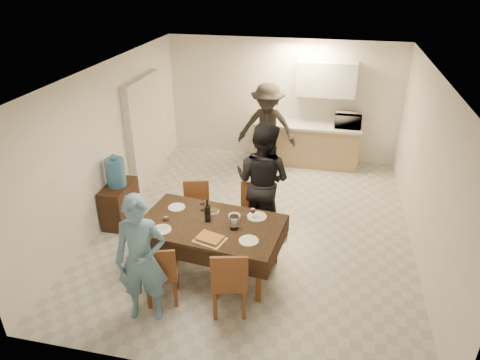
# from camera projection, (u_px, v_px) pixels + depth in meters

# --- Properties ---
(floor) EXTENTS (5.00, 6.00, 0.02)m
(floor) POSITION_uv_depth(u_px,v_px,m) (256.00, 225.00, 7.26)
(floor) COLOR #B8B9B4
(floor) RESTS_ON ground
(ceiling) EXTENTS (5.00, 6.00, 0.02)m
(ceiling) POSITION_uv_depth(u_px,v_px,m) (260.00, 72.00, 6.06)
(ceiling) COLOR white
(ceiling) RESTS_ON wall_back
(wall_back) EXTENTS (5.00, 0.02, 2.60)m
(wall_back) POSITION_uv_depth(u_px,v_px,m) (282.00, 100.00, 9.26)
(wall_back) COLOR white
(wall_back) RESTS_ON floor
(wall_front) EXTENTS (5.00, 0.02, 2.60)m
(wall_front) POSITION_uv_depth(u_px,v_px,m) (203.00, 281.00, 4.06)
(wall_front) COLOR white
(wall_front) RESTS_ON floor
(wall_left) EXTENTS (0.02, 6.00, 2.60)m
(wall_left) POSITION_uv_depth(u_px,v_px,m) (111.00, 142.00, 7.13)
(wall_left) COLOR white
(wall_left) RESTS_ON floor
(wall_right) EXTENTS (0.02, 6.00, 2.60)m
(wall_right) POSITION_uv_depth(u_px,v_px,m) (428.00, 170.00, 6.19)
(wall_right) COLOR white
(wall_right) RESTS_ON floor
(stub_partition) EXTENTS (0.15, 1.40, 2.10)m
(stub_partition) POSITION_uv_depth(u_px,v_px,m) (146.00, 132.00, 8.27)
(stub_partition) COLOR beige
(stub_partition) RESTS_ON floor
(kitchen_base_cabinet) EXTENTS (2.20, 0.60, 0.86)m
(kitchen_base_cabinet) POSITION_uv_depth(u_px,v_px,m) (306.00, 145.00, 9.27)
(kitchen_base_cabinet) COLOR #9E825F
(kitchen_base_cabinet) RESTS_ON floor
(kitchen_worktop) EXTENTS (2.24, 0.64, 0.05)m
(kitchen_worktop) POSITION_uv_depth(u_px,v_px,m) (307.00, 125.00, 9.06)
(kitchen_worktop) COLOR #B0B0AB
(kitchen_worktop) RESTS_ON kitchen_base_cabinet
(upper_cabinet) EXTENTS (1.20, 0.34, 0.70)m
(upper_cabinet) POSITION_uv_depth(u_px,v_px,m) (326.00, 79.00, 8.69)
(upper_cabinet) COLOR silver
(upper_cabinet) RESTS_ON wall_back
(dining_table) EXTENTS (2.08, 1.37, 0.77)m
(dining_table) POSITION_uv_depth(u_px,v_px,m) (210.00, 226.00, 5.93)
(dining_table) COLOR black
(dining_table) RESTS_ON floor
(chair_near_left) EXTENTS (0.52, 0.53, 0.49)m
(chair_near_left) POSITION_uv_depth(u_px,v_px,m) (158.00, 269.00, 5.37)
(chair_near_left) COLOR brown
(chair_near_left) RESTS_ON floor
(chair_near_right) EXTENTS (0.53, 0.54, 0.53)m
(chair_near_right) POSITION_uv_depth(u_px,v_px,m) (228.00, 277.00, 5.18)
(chair_near_right) COLOR brown
(chair_near_right) RESTS_ON floor
(chair_far_left) EXTENTS (0.50, 0.51, 0.49)m
(chair_far_left) POSITION_uv_depth(u_px,v_px,m) (195.00, 209.00, 6.68)
(chair_far_left) COLOR brown
(chair_far_left) RESTS_ON floor
(chair_far_right) EXTENTS (0.44, 0.44, 0.52)m
(chair_far_right) POSITION_uv_depth(u_px,v_px,m) (251.00, 213.00, 6.48)
(chair_far_right) COLOR brown
(chair_far_right) RESTS_ON floor
(console) EXTENTS (0.38, 0.76, 0.70)m
(console) POSITION_uv_depth(u_px,v_px,m) (120.00, 204.00, 7.21)
(console) COLOR black
(console) RESTS_ON floor
(water_jug) EXTENTS (0.31, 0.31, 0.47)m
(water_jug) POSITION_uv_depth(u_px,v_px,m) (116.00, 173.00, 6.94)
(water_jug) COLOR teal
(water_jug) RESTS_ON console
(wine_bottle) EXTENTS (0.09, 0.09, 0.34)m
(wine_bottle) POSITION_uv_depth(u_px,v_px,m) (207.00, 211.00, 5.89)
(wine_bottle) COLOR black
(wine_bottle) RESTS_ON dining_table
(water_pitcher) EXTENTS (0.13, 0.13, 0.19)m
(water_pitcher) POSITION_uv_depth(u_px,v_px,m) (234.00, 222.00, 5.76)
(water_pitcher) COLOR white
(water_pitcher) RESTS_ON dining_table
(savoury_tart) EXTENTS (0.45, 0.38, 0.05)m
(savoury_tart) POSITION_uv_depth(u_px,v_px,m) (210.00, 238.00, 5.55)
(savoury_tart) COLOR #BC8637
(savoury_tart) RESTS_ON dining_table
(salad_bowl) EXTENTS (0.17, 0.17, 0.07)m
(salad_bowl) POSITION_uv_depth(u_px,v_px,m) (234.00, 217.00, 6.00)
(salad_bowl) COLOR white
(salad_bowl) RESTS_ON dining_table
(mushroom_dish) EXTENTS (0.18, 0.18, 0.03)m
(mushroom_dish) POSITION_uv_depth(u_px,v_px,m) (212.00, 212.00, 6.16)
(mushroom_dish) COLOR white
(mushroom_dish) RESTS_ON dining_table
(wine_glass_a) EXTENTS (0.09, 0.09, 0.20)m
(wine_glass_a) POSITION_uv_depth(u_px,v_px,m) (166.00, 222.00, 5.75)
(wine_glass_a) COLOR white
(wine_glass_a) RESTS_ON dining_table
(wine_glass_b) EXTENTS (0.08, 0.08, 0.18)m
(wine_glass_b) POSITION_uv_depth(u_px,v_px,m) (253.00, 213.00, 5.99)
(wine_glass_b) COLOR white
(wine_glass_b) RESTS_ON dining_table
(wine_glass_c) EXTENTS (0.08, 0.08, 0.19)m
(wine_glass_c) POSITION_uv_depth(u_px,v_px,m) (202.00, 205.00, 6.17)
(wine_glass_c) COLOR white
(wine_glass_c) RESTS_ON dining_table
(plate_near_left) EXTENTS (0.27, 0.27, 0.02)m
(plate_near_left) POSITION_uv_depth(u_px,v_px,m) (162.00, 230.00, 5.76)
(plate_near_left) COLOR white
(plate_near_left) RESTS_ON dining_table
(plate_near_right) EXTENTS (0.26, 0.26, 0.01)m
(plate_near_right) POSITION_uv_depth(u_px,v_px,m) (249.00, 241.00, 5.54)
(plate_near_right) COLOR white
(plate_near_right) RESTS_ON dining_table
(plate_far_left) EXTENTS (0.25, 0.25, 0.01)m
(plate_far_left) POSITION_uv_depth(u_px,v_px,m) (177.00, 207.00, 6.28)
(plate_far_left) COLOR white
(plate_far_left) RESTS_ON dining_table
(plate_far_right) EXTENTS (0.28, 0.28, 0.02)m
(plate_far_right) POSITION_uv_depth(u_px,v_px,m) (257.00, 216.00, 6.06)
(plate_far_right) COLOR white
(plate_far_right) RESTS_ON dining_table
(microwave) EXTENTS (0.54, 0.36, 0.30)m
(microwave) POSITION_uv_depth(u_px,v_px,m) (348.00, 120.00, 8.83)
(microwave) COLOR silver
(microwave) RESTS_ON kitchen_worktop
(person_near) EXTENTS (0.69, 0.53, 1.70)m
(person_near) POSITION_uv_depth(u_px,v_px,m) (141.00, 260.00, 5.07)
(person_near) COLOR #5883A1
(person_near) RESTS_ON floor
(person_far) EXTENTS (1.11, 0.98, 1.92)m
(person_far) POSITION_uv_depth(u_px,v_px,m) (262.00, 181.00, 6.63)
(person_far) COLOR black
(person_far) RESTS_ON floor
(person_kitchen) EXTENTS (1.20, 0.69, 1.86)m
(person_kitchen) POSITION_uv_depth(u_px,v_px,m) (267.00, 128.00, 8.80)
(person_kitchen) COLOR black
(person_kitchen) RESTS_ON floor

